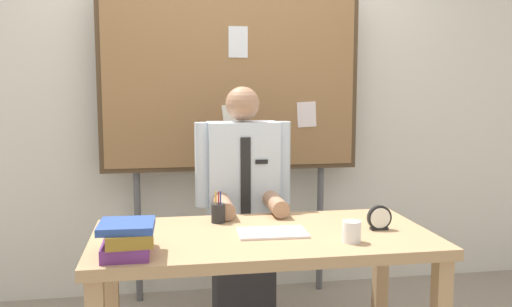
{
  "coord_description": "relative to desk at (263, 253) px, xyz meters",
  "views": [
    {
      "loc": [
        -0.46,
        -2.46,
        1.44
      ],
      "look_at": [
        0.0,
        0.19,
        1.1
      ],
      "focal_mm": 38.84,
      "sensor_mm": 36.0,
      "label": 1
    }
  ],
  "objects": [
    {
      "name": "bulletin_board",
      "position": [
        0.0,
        1.14,
        0.79
      ],
      "size": [
        1.7,
        0.09,
        2.06
      ],
      "color": "#4C3823",
      "rests_on": "ground_plane"
    },
    {
      "name": "coffee_mug",
      "position": [
        0.36,
        -0.21,
        0.14
      ],
      "size": [
        0.08,
        0.08,
        0.09
      ],
      "primitive_type": "cylinder",
      "color": "white",
      "rests_on": "desk"
    },
    {
      "name": "pen_holder",
      "position": [
        -0.18,
        0.24,
        0.14
      ],
      "size": [
        0.07,
        0.07,
        0.16
      ],
      "color": "#262626",
      "rests_on": "desk"
    },
    {
      "name": "back_wall",
      "position": [
        0.0,
        1.35,
        0.69
      ],
      "size": [
        6.4,
        0.08,
        2.7
      ],
      "primitive_type": "cube",
      "color": "silver",
      "rests_on": "ground_plane"
    },
    {
      "name": "desk",
      "position": [
        0.0,
        0.0,
        0.0
      ],
      "size": [
        1.57,
        0.79,
        0.75
      ],
      "color": "tan",
      "rests_on": "ground_plane"
    },
    {
      "name": "person",
      "position": [
        0.0,
        0.64,
        0.01
      ],
      "size": [
        0.55,
        0.56,
        1.43
      ],
      "color": "#2D2D33",
      "rests_on": "ground_plane"
    },
    {
      "name": "book_stack",
      "position": [
        -0.6,
        -0.23,
        0.16
      ],
      "size": [
        0.23,
        0.29,
        0.14
      ],
      "color": "#72337F",
      "rests_on": "desk"
    },
    {
      "name": "desk_clock",
      "position": [
        0.56,
        -0.03,
        0.15
      ],
      "size": [
        0.12,
        0.04,
        0.12
      ],
      "color": "black",
      "rests_on": "desk"
    },
    {
      "name": "open_notebook",
      "position": [
        0.04,
        -0.02,
        0.1
      ],
      "size": [
        0.32,
        0.21,
        0.01
      ],
      "primitive_type": "cube",
      "rotation": [
        0.0,
        0.0,
        -0.04
      ],
      "color": "silver",
      "rests_on": "desk"
    }
  ]
}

